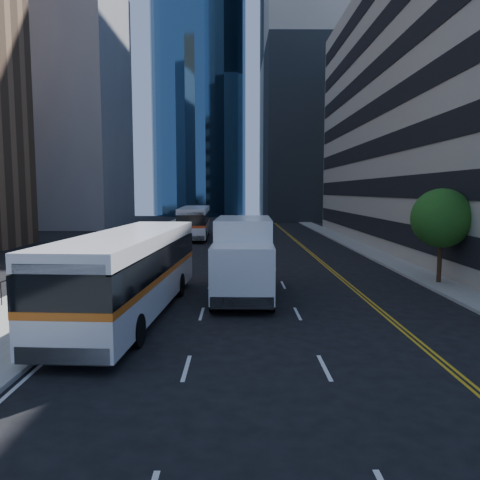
{
  "coord_description": "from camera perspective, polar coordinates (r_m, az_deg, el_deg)",
  "views": [
    {
      "loc": [
        -2.05,
        -17.05,
        5.09
      ],
      "look_at": [
        -1.88,
        4.85,
        2.8
      ],
      "focal_mm": 35.0,
      "sensor_mm": 36.0,
      "label": 1
    }
  ],
  "objects": [
    {
      "name": "ground",
      "position": [
        17.91,
        6.25,
        -10.57
      ],
      "size": [
        160.0,
        160.0,
        0.0
      ],
      "primitive_type": "plane",
      "color": "black",
      "rests_on": "ground"
    },
    {
      "name": "bus_front",
      "position": [
        19.72,
        -13.12,
        -3.58
      ],
      "size": [
        3.77,
        13.46,
        3.43
      ],
      "rotation": [
        0.0,
        0.0,
        -0.07
      ],
      "color": "silver",
      "rests_on": "ground"
    },
    {
      "name": "sidewalk_east",
      "position": [
        43.77,
        14.18,
        -0.8
      ],
      "size": [
        2.0,
        90.0,
        0.15
      ],
      "primitive_type": "cube",
      "color": "gray",
      "rests_on": "ground"
    },
    {
      "name": "midrise_west",
      "position": [
        74.81,
        -21.51,
        15.11
      ],
      "size": [
        18.0,
        18.0,
        35.0
      ],
      "primitive_type": "cube",
      "color": "gray",
      "rests_on": "ground"
    },
    {
      "name": "street_tree",
      "position": [
        27.42,
        23.34,
        2.45
      ],
      "size": [
        3.2,
        3.2,
        5.1
      ],
      "color": "#332114",
      "rests_on": "sidewalk_east"
    },
    {
      "name": "office_tower_north",
      "position": [
        94.62,
        12.67,
        21.09
      ],
      "size": [
        30.0,
        28.0,
        60.0
      ],
      "primitive_type": "cube",
      "color": "gray",
      "rests_on": "ground"
    },
    {
      "name": "sidewalk_west",
      "position": [
        43.19,
        -11.73,
        -0.83
      ],
      "size": [
        5.0,
        90.0,
        0.15
      ],
      "primitive_type": "cube",
      "color": "gray",
      "rests_on": "ground"
    },
    {
      "name": "box_truck",
      "position": [
        22.65,
        0.42,
        -1.94
      ],
      "size": [
        2.95,
        7.91,
        3.75
      ],
      "rotation": [
        0.0,
        0.0,
        -0.03
      ],
      "color": "silver",
      "rests_on": "ground"
    },
    {
      "name": "glass_tower",
      "position": [
        108.15,
        -5.11,
        24.77
      ],
      "size": [
        20.0,
        20.0,
        80.0
      ],
      "primitive_type": "cylinder",
      "color": "navy",
      "rests_on": "ground"
    },
    {
      "name": "bus_rear",
      "position": [
        51.35,
        -5.53,
        2.3
      ],
      "size": [
        3.19,
        13.09,
        3.36
      ],
      "rotation": [
        0.0,
        0.0,
        0.03
      ],
      "color": "silver",
      "rests_on": "ground"
    }
  ]
}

